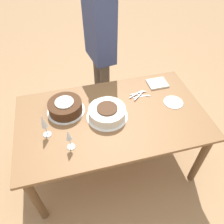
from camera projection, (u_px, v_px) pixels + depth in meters
ground_plane at (112, 161)px, 2.47m from camera, size 12.00×12.00×0.00m
dining_table at (112, 123)px, 2.01m from camera, size 1.67×0.96×0.75m
cake_center_white at (107, 112)px, 1.90m from camera, size 0.36×0.36×0.10m
cake_front_chocolate at (65, 107)px, 1.94m from camera, size 0.34×0.34×0.12m
wine_glass_near at (43, 123)px, 1.68m from camera, size 0.07×0.07×0.23m
wine_glass_far at (69, 136)px, 1.61m from camera, size 0.06×0.06×0.20m
dessert_plate_left at (173, 102)px, 2.05m from camera, size 0.18×0.18×0.01m
fork_pile at (139, 95)px, 2.12m from camera, size 0.21×0.13×0.01m
napkin_stack at (157, 83)px, 2.24m from camera, size 0.20×0.16×0.02m
person_cutting at (100, 40)px, 2.28m from camera, size 0.28×0.43×1.74m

